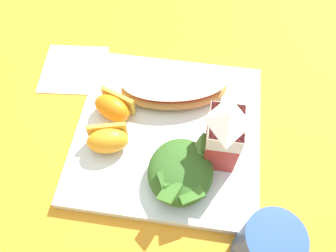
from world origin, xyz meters
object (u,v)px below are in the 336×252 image
object	(u,v)px
orange_wedge_middle	(108,140)
paper_napkin	(74,69)
cheesy_pizza_bread	(175,87)
orange_wedge_front	(113,107)
milk_carton	(224,133)
green_salad_pile	(181,171)
drinking_blue_cup	(266,247)
white_plate	(168,132)

from	to	relation	value
orange_wedge_middle	paper_napkin	xyz separation A→B (m)	(-0.15, -0.10, -0.03)
orange_wedge_middle	cheesy_pizza_bread	bearing A→B (deg)	142.53
paper_napkin	orange_wedge_front	bearing A→B (deg)	46.80
milk_carton	orange_wedge_middle	bearing A→B (deg)	-85.83
orange_wedge_middle	green_salad_pile	bearing A→B (deg)	73.10
milk_carton	paper_napkin	world-z (taller)	milk_carton
cheesy_pizza_bread	drinking_blue_cup	distance (m)	0.27
white_plate	cheesy_pizza_bread	world-z (taller)	cheesy_pizza_bread
orange_wedge_middle	drinking_blue_cup	distance (m)	0.25
orange_wedge_front	drinking_blue_cup	bearing A→B (deg)	52.34
white_plate	orange_wedge_front	world-z (taller)	orange_wedge_front
orange_wedge_front	paper_napkin	world-z (taller)	orange_wedge_front
white_plate	green_salad_pile	world-z (taller)	green_salad_pile
cheesy_pizza_bread	green_salad_pile	world-z (taller)	green_salad_pile
white_plate	orange_wedge_front	xyz separation A→B (m)	(-0.02, -0.09, 0.03)
orange_wedge_middle	drinking_blue_cup	xyz separation A→B (m)	(0.12, 0.22, 0.01)
cheesy_pizza_bread	orange_wedge_front	world-z (taller)	orange_wedge_front
milk_carton	drinking_blue_cup	bearing A→B (deg)	24.93
milk_carton	drinking_blue_cup	world-z (taller)	milk_carton
white_plate	orange_wedge_middle	world-z (taller)	orange_wedge_middle
milk_carton	green_salad_pile	bearing A→B (deg)	-48.27
milk_carton	cheesy_pizza_bread	bearing A→B (deg)	-141.35
green_salad_pile	paper_napkin	world-z (taller)	green_salad_pile
orange_wedge_middle	paper_napkin	world-z (taller)	orange_wedge_middle
drinking_blue_cup	white_plate	bearing A→B (deg)	-138.84
cheesy_pizza_bread	paper_napkin	size ratio (longest dim) A/B	1.66
cheesy_pizza_bread	paper_napkin	world-z (taller)	cheesy_pizza_bread
white_plate	orange_wedge_front	bearing A→B (deg)	-99.86
cheesy_pizza_bread	orange_wedge_front	size ratio (longest dim) A/B	2.64
milk_carton	orange_wedge_front	world-z (taller)	milk_carton
drinking_blue_cup	orange_wedge_middle	bearing A→B (deg)	-118.20
white_plate	drinking_blue_cup	xyz separation A→B (m)	(0.16, 0.14, 0.04)
cheesy_pizza_bread	paper_napkin	xyz separation A→B (m)	(-0.04, -0.19, -0.03)
green_salad_pile	orange_wedge_front	world-z (taller)	green_salad_pile
paper_napkin	drinking_blue_cup	size ratio (longest dim) A/B	1.13
white_plate	milk_carton	world-z (taller)	milk_carton
orange_wedge_middle	paper_napkin	bearing A→B (deg)	-145.15
white_plate	milk_carton	xyz separation A→B (m)	(0.03, 0.08, 0.07)
green_salad_pile	paper_napkin	distance (m)	0.28
cheesy_pizza_bread	milk_carton	world-z (taller)	milk_carton
green_salad_pile	orange_wedge_front	xyz separation A→B (m)	(-0.09, -0.12, -0.00)
milk_carton	orange_wedge_middle	distance (m)	0.17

